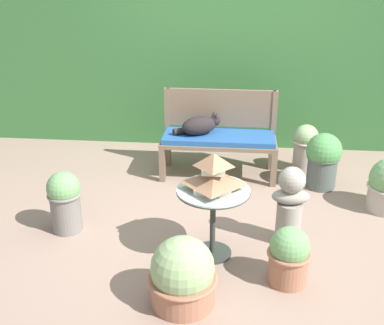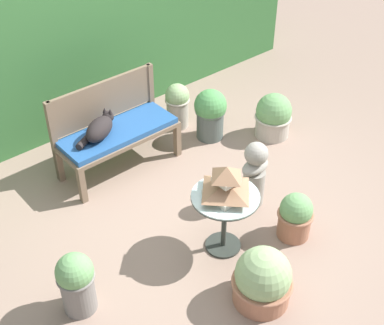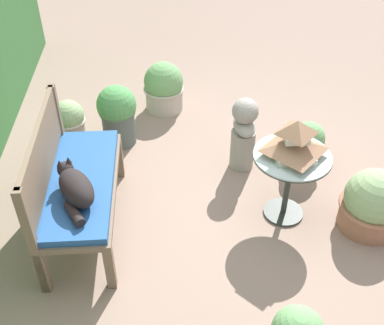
{
  "view_description": "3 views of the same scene",
  "coord_description": "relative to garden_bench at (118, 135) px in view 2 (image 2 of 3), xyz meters",
  "views": [
    {
      "loc": [
        0.12,
        -3.73,
        2.2
      ],
      "look_at": [
        -0.27,
        0.3,
        0.45
      ],
      "focal_mm": 45.0,
      "sensor_mm": 36.0,
      "label": 1
    },
    {
      "loc": [
        -2.35,
        -2.77,
        3.39
      ],
      "look_at": [
        0.16,
        0.16,
        0.44
      ],
      "focal_mm": 50.0,
      "sensor_mm": 36.0,
      "label": 2
    },
    {
      "loc": [
        -2.67,
        0.41,
        2.68
      ],
      "look_at": [
        0.13,
        0.22,
        0.41
      ],
      "focal_mm": 45.0,
      "sensor_mm": 36.0,
      "label": 3
    }
  ],
  "objects": [
    {
      "name": "ground",
      "position": [
        0.06,
        -1.02,
        -0.39
      ],
      "size": [
        30.0,
        30.0,
        0.0
      ],
      "primitive_type": "plane",
      "color": "gray"
    },
    {
      "name": "foliage_hedge_back",
      "position": [
        0.06,
        1.36,
        0.6
      ],
      "size": [
        6.4,
        0.96,
        1.98
      ],
      "primitive_type": "cube",
      "color": "#336633",
      "rests_on": "ground"
    },
    {
      "name": "garden_bench",
      "position": [
        0.0,
        0.0,
        0.0
      ],
      "size": [
        1.21,
        0.49,
        0.46
      ],
      "color": "brown",
      "rests_on": "ground"
    },
    {
      "name": "bench_backrest",
      "position": [
        0.0,
        0.22,
        0.24
      ],
      "size": [
        1.21,
        0.06,
        0.89
      ],
      "color": "brown",
      "rests_on": "ground"
    },
    {
      "name": "cat",
      "position": [
        -0.2,
        -0.0,
        0.17
      ],
      "size": [
        0.5,
        0.35,
        0.22
      ],
      "rotation": [
        0.0,
        0.0,
        0.5
      ],
      "color": "black",
      "rests_on": "garden_bench"
    },
    {
      "name": "patio_table",
      "position": [
        0.03,
        -1.5,
        0.06
      ],
      "size": [
        0.56,
        0.56,
        0.58
      ],
      "color": "#2D332D",
      "rests_on": "ground"
    },
    {
      "name": "pagoda_birdhouse",
      "position": [
        0.03,
        -1.5,
        0.31
      ],
      "size": [
        0.37,
        0.37,
        0.29
      ],
      "color": "beige",
      "rests_on": "patio_table"
    },
    {
      "name": "garden_bust",
      "position": [
        0.64,
        -1.26,
        -0.04
      ],
      "size": [
        0.32,
        0.22,
        0.67
      ],
      "rotation": [
        0.0,
        0.0,
        0.07
      ],
      "color": "gray",
      "rests_on": "ground"
    },
    {
      "name": "potted_plant_table_near",
      "position": [
        1.61,
        -0.61,
        -0.15
      ],
      "size": [
        0.41,
        0.41,
        0.51
      ],
      "color": "#ADA393",
      "rests_on": "ground"
    },
    {
      "name": "potted_plant_patio_mid",
      "position": [
        0.93,
        0.22,
        -0.11
      ],
      "size": [
        0.28,
        0.28,
        0.53
      ],
      "color": "#ADA393",
      "rests_on": "ground"
    },
    {
      "name": "potted_plant_bench_left",
      "position": [
        -0.14,
        -2.11,
        -0.17
      ],
      "size": [
        0.48,
        0.48,
        0.5
      ],
      "color": "#9E664C",
      "rests_on": "ground"
    },
    {
      "name": "potted_plant_table_far",
      "position": [
        -1.24,
        -1.26,
        -0.1
      ],
      "size": [
        0.29,
        0.29,
        0.55
      ],
      "color": "slate",
      "rests_on": "ground"
    },
    {
      "name": "potted_plant_path_edge",
      "position": [
        1.06,
        -0.19,
        -0.08
      ],
      "size": [
        0.35,
        0.35,
        0.58
      ],
      "color": "#4C5651",
      "rests_on": "ground"
    },
    {
      "name": "potted_plant_bench_right",
      "position": [
        0.59,
        -1.8,
        -0.17
      ],
      "size": [
        0.32,
        0.32,
        0.44
      ],
      "color": "#9E664C",
      "rests_on": "ground"
    }
  ]
}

